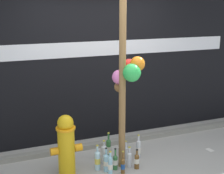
{
  "coord_description": "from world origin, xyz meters",
  "views": [
    {
      "loc": [
        -1.77,
        -3.64,
        2.3
      ],
      "look_at": [
        -0.17,
        0.34,
        1.22
      ],
      "focal_mm": 52.0,
      "sensor_mm": 36.0,
      "label": 1
    }
  ],
  "objects_px": {
    "bottle_1": "(126,152)",
    "bottle_10": "(109,149)",
    "bottle_4": "(123,154)",
    "bottle_5": "(137,161)",
    "bottle_11": "(129,159)",
    "fire_hydrant": "(66,145)",
    "memorial_post": "(126,56)",
    "bottle_7": "(106,162)",
    "bottle_0": "(138,148)",
    "bottle_2": "(123,165)",
    "bottle_8": "(104,154)",
    "bottle_3": "(110,166)",
    "bottle_9": "(98,160)",
    "bottle_6": "(115,162)"
  },
  "relations": [
    {
      "from": "fire_hydrant",
      "to": "bottle_11",
      "type": "height_order",
      "value": "fire_hydrant"
    },
    {
      "from": "bottle_4",
      "to": "bottle_5",
      "type": "bearing_deg",
      "value": -59.92
    },
    {
      "from": "bottle_11",
      "to": "bottle_0",
      "type": "bearing_deg",
      "value": 41.68
    },
    {
      "from": "bottle_8",
      "to": "bottle_9",
      "type": "distance_m",
      "value": 0.2
    },
    {
      "from": "bottle_2",
      "to": "bottle_8",
      "type": "relative_size",
      "value": 0.9
    },
    {
      "from": "fire_hydrant",
      "to": "bottle_6",
      "type": "height_order",
      "value": "fire_hydrant"
    },
    {
      "from": "bottle_9",
      "to": "bottle_10",
      "type": "height_order",
      "value": "bottle_10"
    },
    {
      "from": "fire_hydrant",
      "to": "bottle_8",
      "type": "xyz_separation_m",
      "value": [
        0.58,
        0.07,
        -0.28
      ]
    },
    {
      "from": "bottle_9",
      "to": "bottle_2",
      "type": "bearing_deg",
      "value": -38.54
    },
    {
      "from": "bottle_0",
      "to": "bottle_8",
      "type": "xyz_separation_m",
      "value": [
        -0.57,
        -0.01,
        0.01
      ]
    },
    {
      "from": "bottle_5",
      "to": "bottle_0",
      "type": "bearing_deg",
      "value": 60.29
    },
    {
      "from": "bottle_4",
      "to": "bottle_11",
      "type": "relative_size",
      "value": 1.1
    },
    {
      "from": "bottle_0",
      "to": "bottle_2",
      "type": "relative_size",
      "value": 1.1
    },
    {
      "from": "bottle_10",
      "to": "bottle_11",
      "type": "height_order",
      "value": "bottle_10"
    },
    {
      "from": "bottle_4",
      "to": "bottle_10",
      "type": "bearing_deg",
      "value": 123.64
    },
    {
      "from": "bottle_5",
      "to": "bottle_11",
      "type": "xyz_separation_m",
      "value": [
        -0.08,
        0.08,
        0.01
      ]
    },
    {
      "from": "bottle_0",
      "to": "bottle_1",
      "type": "height_order",
      "value": "bottle_0"
    },
    {
      "from": "bottle_6",
      "to": "bottle_9",
      "type": "distance_m",
      "value": 0.26
    },
    {
      "from": "fire_hydrant",
      "to": "bottle_3",
      "type": "height_order",
      "value": "fire_hydrant"
    },
    {
      "from": "bottle_0",
      "to": "bottle_1",
      "type": "distance_m",
      "value": 0.21
    },
    {
      "from": "bottle_0",
      "to": "bottle_3",
      "type": "distance_m",
      "value": 0.73
    },
    {
      "from": "bottle_5",
      "to": "bottle_6",
      "type": "bearing_deg",
      "value": 162.94
    },
    {
      "from": "memorial_post",
      "to": "bottle_4",
      "type": "distance_m",
      "value": 1.47
    },
    {
      "from": "fire_hydrant",
      "to": "bottle_10",
      "type": "xyz_separation_m",
      "value": [
        0.7,
        0.19,
        -0.27
      ]
    },
    {
      "from": "memorial_post",
      "to": "bottle_10",
      "type": "distance_m",
      "value": 1.49
    },
    {
      "from": "bottle_1",
      "to": "bottle_10",
      "type": "bearing_deg",
      "value": 154.47
    },
    {
      "from": "bottle_0",
      "to": "bottle_11",
      "type": "xyz_separation_m",
      "value": [
        -0.26,
        -0.23,
        -0.02
      ]
    },
    {
      "from": "bottle_0",
      "to": "memorial_post",
      "type": "bearing_deg",
      "value": -151.81
    },
    {
      "from": "fire_hydrant",
      "to": "bottle_1",
      "type": "relative_size",
      "value": 2.81
    },
    {
      "from": "bottle_7",
      "to": "bottle_4",
      "type": "bearing_deg",
      "value": 21.72
    },
    {
      "from": "bottle_1",
      "to": "bottle_4",
      "type": "distance_m",
      "value": 0.14
    },
    {
      "from": "bottle_5",
      "to": "bottle_10",
      "type": "xyz_separation_m",
      "value": [
        -0.27,
        0.43,
        0.05
      ]
    },
    {
      "from": "bottle_4",
      "to": "memorial_post",
      "type": "bearing_deg",
      "value": -77.29
    },
    {
      "from": "bottle_4",
      "to": "bottle_8",
      "type": "bearing_deg",
      "value": 160.59
    },
    {
      "from": "bottle_1",
      "to": "bottle_5",
      "type": "relative_size",
      "value": 1.02
    },
    {
      "from": "bottle_7",
      "to": "bottle_10",
      "type": "xyz_separation_m",
      "value": [
        0.17,
        0.34,
        0.03
      ]
    },
    {
      "from": "memorial_post",
      "to": "bottle_11",
      "type": "relative_size",
      "value": 9.38
    },
    {
      "from": "fire_hydrant",
      "to": "bottle_1",
      "type": "bearing_deg",
      "value": 4.67
    },
    {
      "from": "fire_hydrant",
      "to": "bottle_1",
      "type": "distance_m",
      "value": 1.0
    },
    {
      "from": "bottle_1",
      "to": "bottle_2",
      "type": "bearing_deg",
      "value": -119.69
    },
    {
      "from": "bottle_4",
      "to": "bottle_7",
      "type": "distance_m",
      "value": 0.34
    },
    {
      "from": "memorial_post",
      "to": "bottle_11",
      "type": "distance_m",
      "value": 1.5
    },
    {
      "from": "bottle_4",
      "to": "bottle_10",
      "type": "xyz_separation_m",
      "value": [
        -0.14,
        0.22,
        0.02
      ]
    },
    {
      "from": "bottle_0",
      "to": "bottle_7",
      "type": "xyz_separation_m",
      "value": [
        -0.62,
        -0.22,
        -0.01
      ]
    },
    {
      "from": "bottle_5",
      "to": "bottle_7",
      "type": "relative_size",
      "value": 0.84
    },
    {
      "from": "bottle_1",
      "to": "bottle_3",
      "type": "xyz_separation_m",
      "value": [
        -0.41,
        -0.39,
        0.04
      ]
    },
    {
      "from": "bottle_1",
      "to": "bottle_11",
      "type": "distance_m",
      "value": 0.24
    },
    {
      "from": "bottle_2",
      "to": "bottle_5",
      "type": "distance_m",
      "value": 0.25
    },
    {
      "from": "bottle_5",
      "to": "bottle_11",
      "type": "height_order",
      "value": "bottle_11"
    },
    {
      "from": "bottle_5",
      "to": "bottle_6",
      "type": "distance_m",
      "value": 0.31
    }
  ]
}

